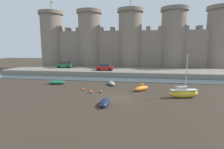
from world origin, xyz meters
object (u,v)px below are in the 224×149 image
(mooring_buoy_near_shore, at_px, (101,91))
(mooring_buoy_mid_mud, at_px, (91,92))
(rowboat_foreground_left, at_px, (142,88))
(sailboat_midflat_centre, at_px, (184,93))
(mooring_buoy_off_centre, at_px, (142,85))
(rowboat_foreground_right, at_px, (112,83))
(car_quay_centre_west, at_px, (105,67))
(mooring_buoy_near_channel, at_px, (83,90))
(rowboat_foreground_centre, at_px, (57,82))
(car_quay_east, at_px, (65,65))
(rowboat_near_channel_right, at_px, (105,102))

(mooring_buoy_near_shore, distance_m, mooring_buoy_mid_mud, 1.51)
(rowboat_foreground_left, relative_size, mooring_buoy_near_shore, 7.22)
(sailboat_midflat_centre, xyz_separation_m, mooring_buoy_near_shore, (-11.53, 0.90, -0.47))
(sailboat_midflat_centre, distance_m, mooring_buoy_off_centre, 8.33)
(mooring_buoy_near_shore, xyz_separation_m, mooring_buoy_mid_mud, (-1.46, -0.40, 0.04))
(rowboat_foreground_right, distance_m, car_quay_centre_west, 10.93)
(rowboat_foreground_left, height_order, mooring_buoy_near_channel, rowboat_foreground_left)
(mooring_buoy_near_channel, bearing_deg, sailboat_midflat_centre, -6.63)
(rowboat_foreground_centre, xyz_separation_m, mooring_buoy_mid_mud, (7.84, -5.11, -0.14))
(mooring_buoy_off_centre, bearing_deg, mooring_buoy_near_channel, -153.14)
(mooring_buoy_off_centre, bearing_deg, rowboat_foreground_centre, -177.33)
(car_quay_east, bearing_deg, rowboat_foreground_right, -43.24)
(mooring_buoy_near_channel, height_order, mooring_buoy_near_shore, same)
(car_quay_centre_west, bearing_deg, mooring_buoy_mid_mud, -86.46)
(sailboat_midflat_centre, xyz_separation_m, mooring_buoy_off_centre, (-5.39, 6.34, -0.41))
(rowboat_foreground_right, height_order, rowboat_foreground_left, rowboat_foreground_left)
(rowboat_foreground_left, height_order, mooring_buoy_mid_mud, rowboat_foreground_left)
(car_quay_east, bearing_deg, mooring_buoy_off_centre, -35.09)
(rowboat_foreground_centre, height_order, mooring_buoy_mid_mud, rowboat_foreground_centre)
(rowboat_foreground_centre, bearing_deg, car_quay_east, 108.04)
(rowboat_foreground_right, bearing_deg, rowboat_near_channel_right, -85.46)
(rowboat_foreground_right, distance_m, rowboat_near_channel_right, 11.22)
(rowboat_foreground_left, relative_size, car_quay_east, 0.63)
(mooring_buoy_near_channel, bearing_deg, rowboat_near_channel_right, -53.47)
(rowboat_foreground_left, bearing_deg, rowboat_foreground_right, 145.42)
(rowboat_foreground_right, xyz_separation_m, rowboat_foreground_centre, (-10.05, -0.95, 0.03))
(rowboat_foreground_left, xyz_separation_m, car_quay_centre_west, (-8.49, 13.94, 1.59))
(mooring_buoy_near_shore, xyz_separation_m, car_quay_centre_west, (-2.47, 15.98, 1.81))
(mooring_buoy_near_shore, bearing_deg, mooring_buoy_off_centre, 41.56)
(rowboat_foreground_right, bearing_deg, mooring_buoy_off_centre, -2.43)
(rowboat_foreground_right, xyz_separation_m, sailboat_midflat_centre, (10.77, -6.56, 0.33))
(rowboat_foreground_right, height_order, mooring_buoy_mid_mud, rowboat_foreground_right)
(rowboat_near_channel_right, distance_m, mooring_buoy_near_shore, 5.76)
(mooring_buoy_near_shore, bearing_deg, rowboat_foreground_centre, 153.10)
(mooring_buoy_near_shore, bearing_deg, sailboat_midflat_centre, -4.45)
(car_quay_centre_west, bearing_deg, sailboat_midflat_centre, -50.33)
(rowboat_foreground_right, height_order, mooring_buoy_near_channel, rowboat_foreground_right)
(rowboat_foreground_right, xyz_separation_m, car_quay_centre_west, (-3.22, 10.31, 1.66))
(rowboat_foreground_centre, height_order, mooring_buoy_near_shore, rowboat_foreground_centre)
(rowboat_foreground_left, bearing_deg, rowboat_foreground_centre, 170.07)
(rowboat_near_channel_right, bearing_deg, rowboat_foreground_left, 59.89)
(mooring_buoy_mid_mud, relative_size, mooring_buoy_off_centre, 0.89)
(rowboat_foreground_left, xyz_separation_m, car_quay_east, (-20.19, 17.67, 1.59))
(rowboat_foreground_left, distance_m, car_quay_east, 26.88)
(mooring_buoy_mid_mud, bearing_deg, car_quay_centre_west, 93.54)
(rowboat_near_channel_right, distance_m, mooring_buoy_near_channel, 7.85)
(rowboat_foreground_right, distance_m, mooring_buoy_mid_mud, 6.45)
(rowboat_foreground_right, xyz_separation_m, mooring_buoy_near_channel, (-3.79, -4.87, -0.15))
(sailboat_midflat_centre, relative_size, car_quay_east, 1.39)
(sailboat_midflat_centre, height_order, mooring_buoy_near_channel, sailboat_midflat_centre)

